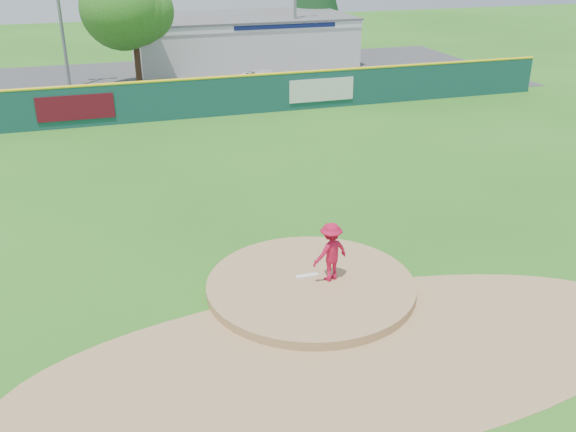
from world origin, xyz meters
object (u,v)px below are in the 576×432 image
object	(u,v)px
pitcher	(331,252)
deciduous_tree	(133,12)
pool_building_grp	(242,39)
van	(269,80)

from	to	relation	value
pitcher	deciduous_tree	bearing A→B (deg)	-101.52
pool_building_grp	van	bearing A→B (deg)	-93.57
van	deciduous_tree	bearing A→B (deg)	73.56
van	pool_building_grp	bearing A→B (deg)	-5.11
van	pool_building_grp	distance (m)	9.05
pitcher	pool_building_grp	xyz separation A→B (m)	(5.47, 32.00, 0.61)
pitcher	pool_building_grp	bearing A→B (deg)	-117.01
van	pool_building_grp	size ratio (longest dim) A/B	0.28
pool_building_grp	deciduous_tree	xyz separation A→B (m)	(-8.00, -6.99, 2.89)
deciduous_tree	van	bearing A→B (deg)	-14.89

